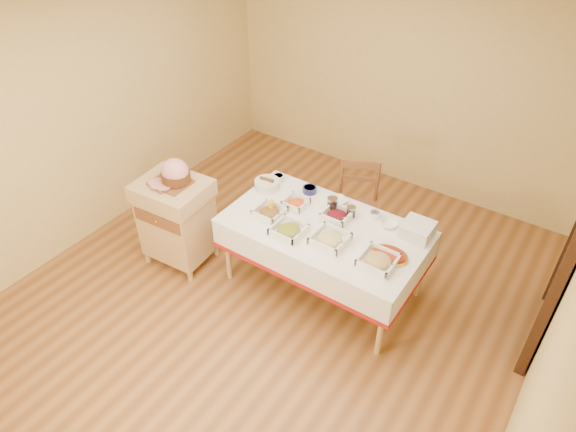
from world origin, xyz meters
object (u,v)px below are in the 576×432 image
at_px(preserve_jar_right, 351,212).
at_px(dining_chair, 357,206).
at_px(butcher_cart, 176,217).
at_px(preserve_jar_left, 332,204).
at_px(brass_platter, 390,255).
at_px(dining_table, 324,240).
at_px(bread_basket, 267,184).
at_px(mustard_bottle, 271,206).
at_px(plate_stack, 417,230).
at_px(ham_on_board, 174,174).

bearing_deg(preserve_jar_right, dining_chair, 109.90).
xyz_separation_m(butcher_cart, dining_chair, (1.37, 1.22, -0.04)).
distance_m(preserve_jar_left, brass_platter, 0.79).
bearing_deg(preserve_jar_right, dining_table, -116.03).
distance_m(butcher_cart, dining_chair, 1.84).
bearing_deg(bread_basket, mustard_bottle, -48.34).
relative_size(preserve_jar_left, bread_basket, 0.52).
bearing_deg(plate_stack, dining_chair, 152.60).
bearing_deg(plate_stack, preserve_jar_right, -171.57).
relative_size(bread_basket, brass_platter, 0.77).
relative_size(dining_chair, plate_stack, 3.67).
bearing_deg(dining_chair, preserve_jar_right, -70.10).
height_order(mustard_bottle, brass_platter, mustard_bottle).
xyz_separation_m(dining_chair, bread_basket, (-0.73, -0.56, 0.31)).
relative_size(dining_table, brass_platter, 5.67).
xyz_separation_m(butcher_cart, mustard_bottle, (0.91, 0.36, 0.30)).
bearing_deg(ham_on_board, preserve_jar_right, 24.61).
relative_size(butcher_cart, brass_platter, 2.93).
distance_m(dining_table, ham_on_board, 1.52).
bearing_deg(brass_platter, butcher_cart, -168.52).
bearing_deg(mustard_bottle, dining_chair, 62.21).
bearing_deg(butcher_cart, dining_chair, 41.78).
height_order(bread_basket, plate_stack, plate_stack).
xyz_separation_m(dining_table, brass_platter, (0.66, -0.04, 0.18)).
bearing_deg(dining_chair, plate_stack, -27.40).
distance_m(ham_on_board, plate_stack, 2.27).
bearing_deg(ham_on_board, dining_table, 17.45).
xyz_separation_m(preserve_jar_left, mustard_bottle, (-0.44, -0.37, 0.02)).
xyz_separation_m(ham_on_board, preserve_jar_right, (1.51, 0.69, -0.24)).
bearing_deg(dining_chair, brass_platter, -48.14).
relative_size(ham_on_board, preserve_jar_right, 3.51).
bearing_deg(bread_basket, brass_platter, -9.36).
bearing_deg(mustard_bottle, preserve_jar_left, 39.72).
xyz_separation_m(preserve_jar_right, bread_basket, (-0.91, -0.06, -0.00)).
bearing_deg(preserve_jar_left, mustard_bottle, -140.28).
distance_m(dining_chair, mustard_bottle, 1.04).
xyz_separation_m(plate_stack, brass_platter, (-0.07, -0.39, -0.04)).
height_order(preserve_jar_left, plate_stack, preserve_jar_left).
height_order(dining_chair, brass_platter, dining_chair).
xyz_separation_m(preserve_jar_left, bread_basket, (-0.71, -0.06, -0.01)).
height_order(dining_chair, preserve_jar_right, dining_chair).
height_order(preserve_jar_right, brass_platter, preserve_jar_right).
bearing_deg(brass_platter, plate_stack, 79.23).
xyz_separation_m(preserve_jar_right, plate_stack, (0.61, 0.09, 0.01)).
bearing_deg(ham_on_board, butcher_cart, -141.85).
bearing_deg(mustard_bottle, ham_on_board, -159.55).
bearing_deg(butcher_cart, mustard_bottle, 21.33).
distance_m(dining_chair, plate_stack, 0.95).
relative_size(preserve_jar_left, preserve_jar_right, 1.17).
bearing_deg(dining_table, dining_chair, 94.21).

